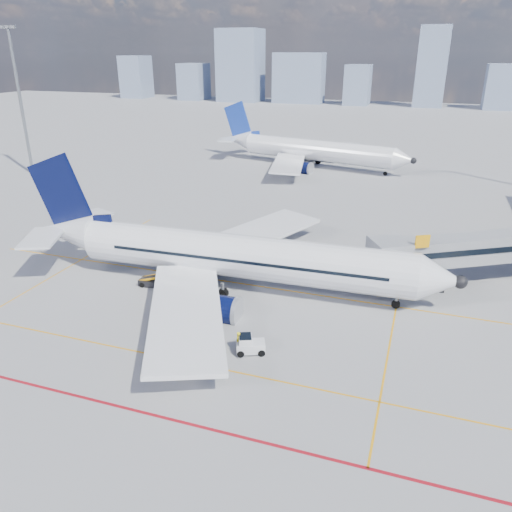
{
  "coord_description": "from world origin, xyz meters",
  "views": [
    {
      "loc": [
        14.99,
        -33.97,
        21.5
      ],
      "look_at": [
        1.18,
        6.12,
        4.0
      ],
      "focal_mm": 35.0,
      "sensor_mm": 36.0,
      "label": 1
    }
  ],
  "objects_px": {
    "baggage_tug": "(249,345)",
    "cargo_dolly": "(197,313)",
    "second_aircraft": "(310,150)",
    "ramp_worker": "(239,342)",
    "main_aircraft": "(224,255)",
    "belt_loader": "(159,282)"
  },
  "relations": [
    {
      "from": "baggage_tug",
      "to": "belt_loader",
      "type": "xyz_separation_m",
      "value": [
        -12.28,
        8.03,
        -0.17
      ]
    },
    {
      "from": "main_aircraft",
      "to": "ramp_worker",
      "type": "xyz_separation_m",
      "value": [
        5.51,
        -10.57,
        -2.37
      ]
    },
    {
      "from": "baggage_tug",
      "to": "belt_loader",
      "type": "bearing_deg",
      "value": 123.8
    },
    {
      "from": "main_aircraft",
      "to": "belt_loader",
      "type": "xyz_separation_m",
      "value": [
        -6.01,
        -2.46,
        -2.66
      ]
    },
    {
      "from": "baggage_tug",
      "to": "cargo_dolly",
      "type": "relative_size",
      "value": 0.59
    },
    {
      "from": "baggage_tug",
      "to": "belt_loader",
      "type": "distance_m",
      "value": 14.68
    },
    {
      "from": "ramp_worker",
      "to": "belt_loader",
      "type": "bearing_deg",
      "value": 78.72
    },
    {
      "from": "belt_loader",
      "to": "baggage_tug",
      "type": "bearing_deg",
      "value": -36.21
    },
    {
      "from": "baggage_tug",
      "to": "cargo_dolly",
      "type": "height_order",
      "value": "cargo_dolly"
    },
    {
      "from": "cargo_dolly",
      "to": "belt_loader",
      "type": "distance_m",
      "value": 8.73
    },
    {
      "from": "cargo_dolly",
      "to": "ramp_worker",
      "type": "distance_m",
      "value": 5.45
    },
    {
      "from": "main_aircraft",
      "to": "second_aircraft",
      "type": "relative_size",
      "value": 1.05
    },
    {
      "from": "baggage_tug",
      "to": "cargo_dolly",
      "type": "distance_m",
      "value": 6.1
    },
    {
      "from": "second_aircraft",
      "to": "belt_loader",
      "type": "relative_size",
      "value": 7.8
    },
    {
      "from": "second_aircraft",
      "to": "belt_loader",
      "type": "bearing_deg",
      "value": -78.08
    },
    {
      "from": "second_aircraft",
      "to": "belt_loader",
      "type": "height_order",
      "value": "second_aircraft"
    },
    {
      "from": "main_aircraft",
      "to": "second_aircraft",
      "type": "height_order",
      "value": "main_aircraft"
    },
    {
      "from": "baggage_tug",
      "to": "ramp_worker",
      "type": "relative_size",
      "value": 1.48
    },
    {
      "from": "second_aircraft",
      "to": "baggage_tug",
      "type": "bearing_deg",
      "value": -67.55
    },
    {
      "from": "main_aircraft",
      "to": "ramp_worker",
      "type": "bearing_deg",
      "value": -64.48
    },
    {
      "from": "second_aircraft",
      "to": "cargo_dolly",
      "type": "height_order",
      "value": "second_aircraft"
    },
    {
      "from": "main_aircraft",
      "to": "second_aircraft",
      "type": "bearing_deg",
      "value": 93.02
    }
  ]
}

